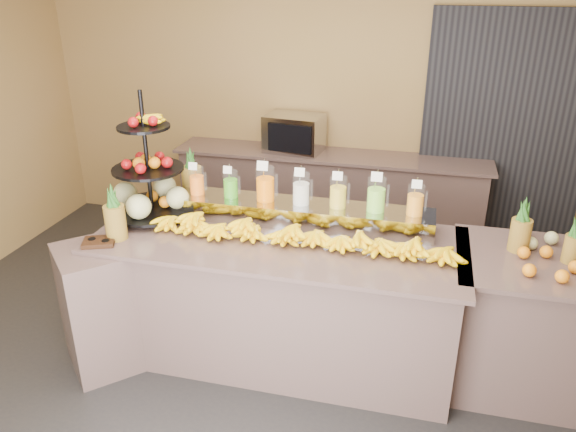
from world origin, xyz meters
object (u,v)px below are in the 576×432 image
at_px(fruit_stand, 155,186).
at_px(condiment_caddy, 99,242).
at_px(banana_heap, 299,232).
at_px(oven_warmer, 294,133).
at_px(right_fruit_pile, 544,252).
at_px(pitcher_tray, 301,213).

relative_size(fruit_stand, condiment_caddy, 4.53).
bearing_deg(fruit_stand, banana_heap, -8.86).
height_order(fruit_stand, oven_warmer, fruit_stand).
distance_m(banana_heap, right_fruit_pile, 1.53).
distance_m(condiment_caddy, right_fruit_pile, 2.83).
bearing_deg(fruit_stand, pitcher_tray, 6.66).
bearing_deg(fruit_stand, oven_warmer, 71.55).
bearing_deg(condiment_caddy, banana_heap, 15.74).
xyz_separation_m(pitcher_tray, oven_warmer, (-0.45, 1.67, 0.11)).
bearing_deg(oven_warmer, condiment_caddy, -101.16).
xyz_separation_m(banana_heap, fruit_stand, (-1.10, 0.17, 0.16)).
relative_size(condiment_caddy, oven_warmer, 0.37).
bearing_deg(pitcher_tray, oven_warmer, 105.12).
height_order(pitcher_tray, fruit_stand, fruit_stand).
xyz_separation_m(banana_heap, oven_warmer, (-0.50, 1.96, 0.11)).
height_order(fruit_stand, condiment_caddy, fruit_stand).
bearing_deg(oven_warmer, fruit_stand, -101.42).
bearing_deg(right_fruit_pile, fruit_stand, 178.19).
bearing_deg(pitcher_tray, fruit_stand, -173.39).
bearing_deg(banana_heap, fruit_stand, 171.10).
relative_size(pitcher_tray, oven_warmer, 3.39).
bearing_deg(fruit_stand, condiment_caddy, -107.28).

